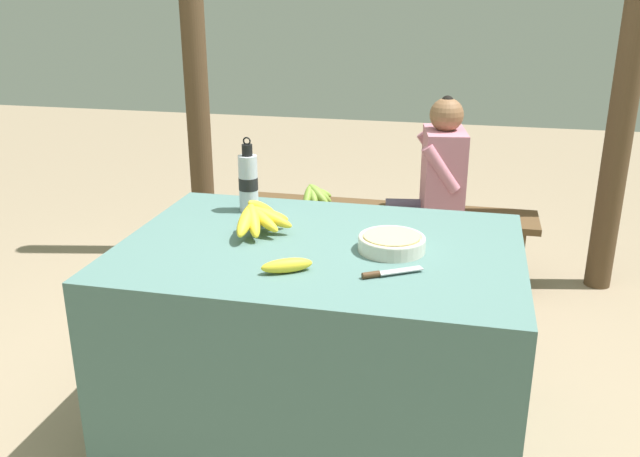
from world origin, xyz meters
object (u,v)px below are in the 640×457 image
object	(u,v)px
banana_bunch_green	(315,194)
banana_bunch_ripe	(259,216)
seated_vendor	(433,182)
support_post_far	(629,72)
serving_bowl	(392,242)
water_bottle	(248,182)
wooden_bench	(387,221)
knife	(384,273)
loose_banana_front	(287,265)
support_post_near	(195,61)

from	to	relation	value
banana_bunch_green	banana_bunch_ripe	bearing A→B (deg)	-85.69
seated_vendor	banana_bunch_green	xyz separation A→B (m)	(-0.63, 0.04, -0.12)
banana_bunch_ripe	support_post_far	xyz separation A→B (m)	(1.45, 1.49, 0.36)
serving_bowl	water_bottle	xyz separation A→B (m)	(-0.60, 0.30, 0.09)
water_bottle	wooden_bench	bearing A→B (deg)	68.43
water_bottle	seated_vendor	xyz separation A→B (m)	(0.65, 1.02, -0.24)
serving_bowl	knife	world-z (taller)	serving_bowl
serving_bowl	seated_vendor	distance (m)	1.33
seated_vendor	support_post_far	size ratio (longest dim) A/B	0.45
water_bottle	loose_banana_front	size ratio (longest dim) A/B	1.79
loose_banana_front	seated_vendor	bearing A→B (deg)	77.57
banana_bunch_green	support_post_far	xyz separation A→B (m)	(1.55, 0.20, 0.67)
loose_banana_front	banana_bunch_green	distance (m)	1.66
seated_vendor	support_post_far	bearing A→B (deg)	-174.54
seated_vendor	loose_banana_front	bearing A→B (deg)	68.71
wooden_bench	water_bottle	bearing A→B (deg)	-111.57
banana_bunch_ripe	support_post_far	distance (m)	2.11
serving_bowl	support_post_near	xyz separation A→B (m)	(-1.32, 1.56, 0.40)
loose_banana_front	wooden_bench	world-z (taller)	loose_banana_front
banana_bunch_ripe	banana_bunch_green	distance (m)	1.33
water_bottle	wooden_bench	world-z (taller)	water_bottle
knife	support_post_near	bearing A→B (deg)	95.31
seated_vendor	support_post_far	world-z (taller)	support_post_far
banana_bunch_ripe	support_post_near	size ratio (longest dim) A/B	0.14
support_post_near	loose_banana_front	bearing A→B (deg)	-60.29
wooden_bench	support_post_far	bearing A→B (deg)	9.58
serving_bowl	support_post_far	bearing A→B (deg)	58.16
water_bottle	loose_banana_front	world-z (taller)	water_bottle
wooden_bench	support_post_near	bearing A→B (deg)	170.42
support_post_near	support_post_far	bearing A→B (deg)	0.00
water_bottle	loose_banana_front	bearing A→B (deg)	-61.01
seated_vendor	water_bottle	bearing A→B (deg)	48.57
water_bottle	seated_vendor	size ratio (longest dim) A/B	0.28
banana_bunch_ripe	seated_vendor	distance (m)	1.38
loose_banana_front	wooden_bench	size ratio (longest dim) A/B	0.10
serving_bowl	banana_bunch_green	bearing A→B (deg)	113.06
wooden_bench	support_post_far	xyz separation A→B (m)	(1.14, 0.19, 0.80)
knife	support_post_near	size ratio (longest dim) A/B	0.08
support_post_near	support_post_far	world-z (taller)	same
knife	wooden_bench	xyz separation A→B (m)	(-0.18, 1.58, -0.38)
banana_bunch_ripe	seated_vendor	world-z (taller)	seated_vendor
knife	support_post_far	xyz separation A→B (m)	(0.96, 1.77, 0.42)
banana_bunch_ripe	banana_bunch_green	size ratio (longest dim) A/B	1.25
wooden_bench	loose_banana_front	bearing A→B (deg)	-94.03
banana_bunch_ripe	serving_bowl	bearing A→B (deg)	-7.88
loose_banana_front	banana_bunch_green	size ratio (longest dim) A/B	0.65
support_post_far	loose_banana_front	bearing A→B (deg)	-124.86
wooden_bench	support_post_near	distance (m)	1.41
seated_vendor	support_post_far	xyz separation A→B (m)	(0.91, 0.23, 0.55)
banana_bunch_ripe	serving_bowl	distance (m)	0.49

